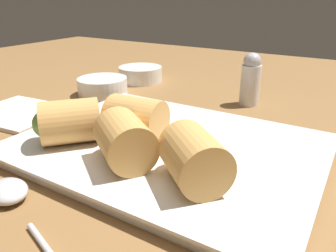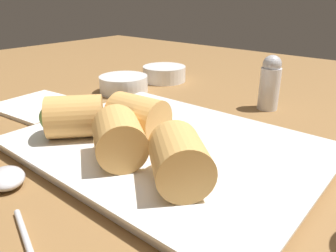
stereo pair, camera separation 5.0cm
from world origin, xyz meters
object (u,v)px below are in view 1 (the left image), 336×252
Objects in this scene: serving_plate at (168,148)px; napkin at (19,113)px; dipping_bowl_near at (103,86)px; spoon at (12,198)px; dipping_bowl_far at (140,73)px; salt_shaker at (251,79)px.

napkin is (-26.32, -0.83, -0.46)cm from serving_plate.
dipping_bowl_near reaches higher than spoon.
dipping_bowl_far is at bearing 88.87° from dipping_bowl_near.
dipping_bowl_near reaches higher than napkin.
dipping_bowl_near is 1.00× the size of dipping_bowl_far.
salt_shaker reaches higher than serving_plate.
salt_shaker reaches higher than napkin.
dipping_bowl_far is at bearing 173.09° from salt_shaker.
napkin is (-3.98, -26.20, -1.38)cm from dipping_bowl_far.
serving_plate is 1.72× the size of spoon.
salt_shaker reaches higher than dipping_bowl_far.
dipping_bowl_far is 0.62× the size of napkin.
serving_plate is 22.79cm from salt_shaker.
spoon is at bearing -36.54° from napkin.
serving_plate is 3.74× the size of dipping_bowl_near.
dipping_bowl_far is 43.91cm from spoon.
spoon reaches higher than napkin.
dipping_bowl_near reaches higher than serving_plate.
spoon is (-6.46, -15.55, -0.05)cm from serving_plate.
napkin is at bearing -98.63° from dipping_bowl_far.
napkin is at bearing -104.17° from dipping_bowl_near.
spoon is 39.07cm from salt_shaker.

